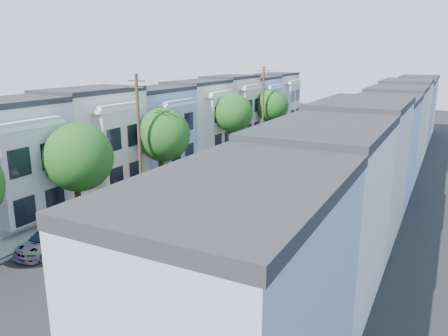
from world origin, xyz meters
name	(u,v)px	position (x,y,z in m)	size (l,w,h in m)	color
ground	(194,217)	(0.00, 0.00, 0.00)	(160.00, 160.00, 0.00)	black
road_slab	(270,171)	(0.00, 15.00, 0.01)	(12.00, 70.00, 0.02)	black
curb_left	(218,164)	(-6.05, 15.00, 0.07)	(0.30, 70.00, 0.15)	gray
curb_right	(328,177)	(6.05, 15.00, 0.07)	(0.30, 70.00, 0.15)	gray
sidewalk_left	(208,162)	(-7.35, 15.00, 0.07)	(2.60, 70.00, 0.15)	gray
sidewalk_right	(342,179)	(7.35, 15.00, 0.07)	(2.60, 70.00, 0.15)	gray
centerline	(270,171)	(0.00, 15.00, 0.00)	(0.12, 70.00, 0.01)	gold
townhouse_row_left	(179,159)	(-11.15, 15.00, 0.00)	(5.00, 70.00, 8.50)	#97B0D0
townhouse_row_right	(383,185)	(11.15, 15.00, 0.00)	(5.00, 70.00, 8.50)	#97B0D0
tree_b	(78,157)	(-6.30, -4.67, 4.79)	(4.70, 4.70, 7.16)	black
tree_c	(163,135)	(-6.30, 5.23, 4.78)	(4.70, 4.70, 7.15)	black
tree_d	(233,113)	(-6.30, 19.01, 5.10)	(4.45, 4.45, 7.35)	black
tree_e	(271,106)	(-6.30, 30.92, 4.76)	(4.57, 4.57, 7.07)	black
tree_far_r	(370,119)	(6.89, 31.17, 3.76)	(3.10, 3.10, 5.36)	black
utility_pole_near	(139,137)	(-6.30, 2.00, 5.15)	(1.60, 0.26, 10.00)	#42301E
utility_pole_far	(263,105)	(-6.30, 28.00, 5.15)	(1.60, 0.26, 10.00)	#42301E
fedex_truck	(246,185)	(2.12, 4.44, 1.57)	(2.25, 5.85, 2.81)	white
lead_sedan	(275,174)	(1.97, 11.27, 0.76)	(1.62, 4.59, 1.53)	black
parked_left_b	(49,239)	(-4.90, -8.81, 0.67)	(1.89, 4.50, 1.35)	#12173E
parked_left_c	(159,190)	(-4.90, 2.45, 0.68)	(1.61, 4.21, 1.37)	silver
parked_left_d	(210,167)	(-4.90, 11.12, 0.75)	(2.11, 5.03, 1.51)	#3E0C06
parked_right_a	(199,264)	(4.90, -7.46, 0.73)	(1.55, 4.39, 1.46)	#4B4B4B
parked_right_b	(243,230)	(4.90, -1.92, 0.62)	(1.74, 4.13, 1.24)	silver
parked_right_c	(323,164)	(4.90, 17.44, 0.75)	(1.58, 4.48, 1.49)	black
parked_right_d	(348,145)	(4.90, 29.04, 0.61)	(1.29, 3.65, 1.22)	black
motorcycle	(135,328)	(5.15, -13.12, 0.38)	(0.25, 1.81, 0.72)	black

